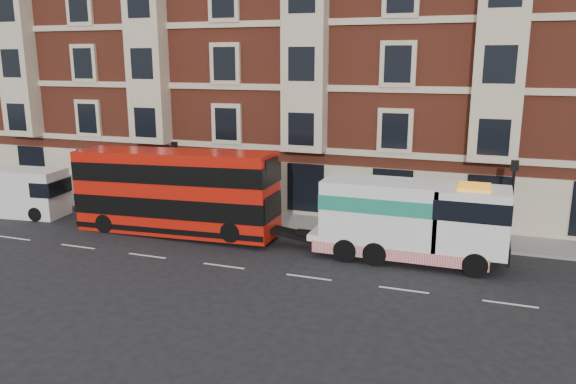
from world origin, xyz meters
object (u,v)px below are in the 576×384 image
object	(u,v)px
double_decker_bus	(175,191)
tow_truck	(407,220)
pedestrian	(185,203)
box_van	(20,192)

from	to	relation	value
double_decker_bus	tow_truck	bearing A→B (deg)	0.00
tow_truck	pedestrian	distance (m)	13.58
tow_truck	pedestrian	bearing A→B (deg)	167.44
tow_truck	box_van	distance (m)	22.72
box_van	pedestrian	size ratio (longest dim) A/B	3.71
pedestrian	box_van	bearing A→B (deg)	-162.84
pedestrian	double_decker_bus	bearing A→B (deg)	-67.50
double_decker_bus	pedestrian	distance (m)	3.48
tow_truck	double_decker_bus	bearing A→B (deg)	180.00
double_decker_bus	tow_truck	world-z (taller)	double_decker_bus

